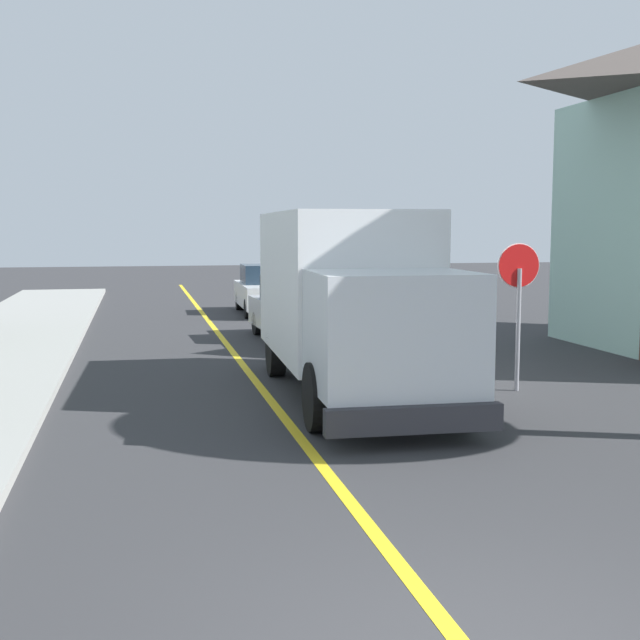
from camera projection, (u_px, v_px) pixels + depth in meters
name	position (u px, v px, depth m)	size (l,w,h in m)	color
centre_line_yellow	(260.00, 386.00, 15.17)	(0.16, 56.00, 0.01)	gold
box_truck	(350.00, 294.00, 14.33)	(2.64, 7.26, 3.20)	white
parked_car_near	(297.00, 310.00, 21.31)	(2.00, 4.48, 1.67)	#B7B7BC
parked_car_mid	(266.00, 290.00, 28.08)	(1.89, 4.44, 1.67)	silver
stop_sign	(519.00, 288.00, 14.60)	(0.80, 0.10, 2.65)	gray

